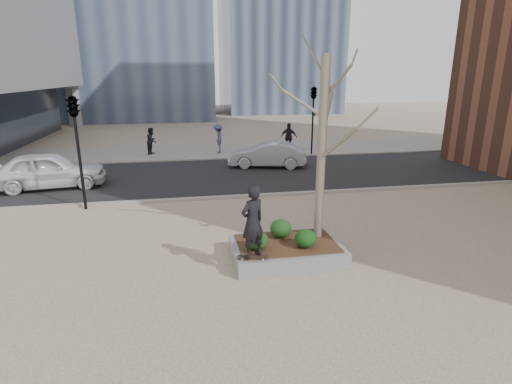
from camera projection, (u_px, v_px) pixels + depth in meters
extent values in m
plane|color=tan|center=(251.00, 261.00, 11.04)|extent=(120.00, 120.00, 0.00)
cube|color=black|center=(218.00, 175.00, 20.47)|extent=(60.00, 8.00, 0.02)
cube|color=gray|center=(209.00, 151.00, 27.07)|extent=(60.00, 6.00, 0.02)
cube|color=gray|center=(287.00, 251.00, 11.15)|extent=(3.00, 2.00, 0.45)
cube|color=#382314|center=(287.00, 243.00, 11.08)|extent=(2.70, 1.70, 0.04)
ellipsoid|color=#103311|center=(257.00, 240.00, 10.57)|extent=(0.60, 0.60, 0.51)
ellipsoid|color=#133611|center=(281.00, 228.00, 11.37)|extent=(0.62, 0.62, 0.52)
ellipsoid|color=#123912|center=(306.00, 238.00, 10.72)|extent=(0.58, 0.58, 0.50)
imported|color=black|center=(253.00, 222.00, 9.88)|extent=(0.82, 0.73, 1.88)
imported|color=white|center=(48.00, 170.00, 17.94)|extent=(5.04, 2.56, 1.64)
imported|color=#9A9BA2|center=(267.00, 154.00, 22.11)|extent=(4.48, 2.48, 1.40)
imported|color=#4D5058|center=(486.00, 146.00, 24.94)|extent=(4.68, 2.42, 1.30)
imported|color=black|center=(152.00, 141.00, 25.69)|extent=(0.86, 0.98, 1.70)
imported|color=#3F4572|center=(218.00, 138.00, 26.09)|extent=(0.78, 1.25, 1.87)
imported|color=black|center=(289.00, 137.00, 26.57)|extent=(1.19, 0.88, 1.87)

